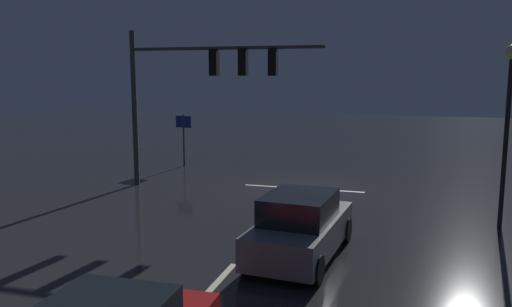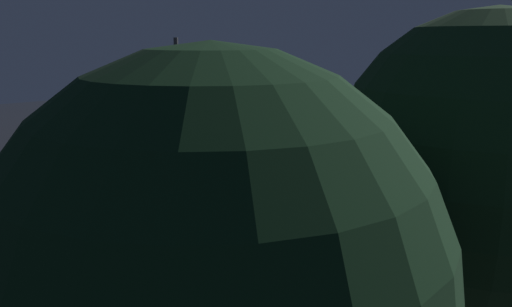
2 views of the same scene
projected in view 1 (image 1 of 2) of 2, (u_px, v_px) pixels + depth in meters
ground_plane at (304, 188)px, 21.14m from camera, size 80.00×80.00×0.00m
traffic_signal_assembly at (200, 77)px, 20.38m from camera, size 8.09×0.47×6.44m
lane_dash_far at (281, 213)px, 17.34m from camera, size 0.16×2.20×0.01m
lane_dash_mid at (219, 281)px, 11.66m from camera, size 0.16×2.20×0.01m
stop_bar at (303, 188)px, 21.07m from camera, size 5.00×0.16×0.01m
car_approaching at (301, 227)px, 13.08m from camera, size 2.23×4.49×1.70m
street_lamp_left_kerb at (509, 103)px, 15.12m from camera, size 0.44×0.44×5.53m
route_sign at (184, 129)px, 25.97m from camera, size 0.89×0.24×2.64m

